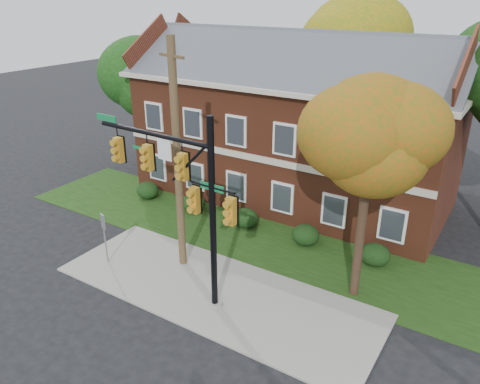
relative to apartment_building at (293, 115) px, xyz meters
The scene contains 15 objects.
ground 13.11m from the apartment_building, 80.50° to the right, with size 120.00×120.00×0.00m, color black.
sidewalk 12.18m from the apartment_building, 79.65° to the right, with size 14.00×5.00×0.08m, color gray.
grass_strip 8.01m from the apartment_building, 71.43° to the right, with size 30.00×6.00×0.04m, color #193811.
apartment_building is the anchor object (origin of this frame).
hedge_far_left 9.82m from the apartment_building, 143.11° to the right, with size 1.40×1.26×1.05m, color black.
hedge_left 7.73m from the apartment_building, 123.67° to the right, with size 1.40×1.26×1.05m, color black.
hedge_center 6.89m from the apartment_building, 90.00° to the right, with size 1.40×1.26×1.05m, color black.
hedge_right 7.73m from the apartment_building, 56.33° to the right, with size 1.40×1.26×1.05m, color black.
hedge_far_right 9.82m from the apartment_building, 36.89° to the right, with size 1.40×1.26×1.05m, color black.
tree_near_right 10.97m from the apartment_building, 48.23° to the right, with size 4.50×4.25×8.58m.
tree_left_rear 9.94m from the apartment_building, behind, with size 5.40×5.10×8.88m.
tree_far_rear 8.84m from the apartment_building, 80.29° to the left, with size 6.84×6.46×11.52m.
traffic_signal 11.73m from the apartment_building, 84.35° to the right, with size 7.01×0.70×7.82m.
utility_pole 9.97m from the apartment_building, 92.88° to the right, with size 1.55×0.54×10.16m.
sign_post 12.72m from the apartment_building, 106.54° to the right, with size 0.36×0.15×2.53m.
Camera 1 is at (9.69, -12.29, 11.73)m, focal length 35.00 mm.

